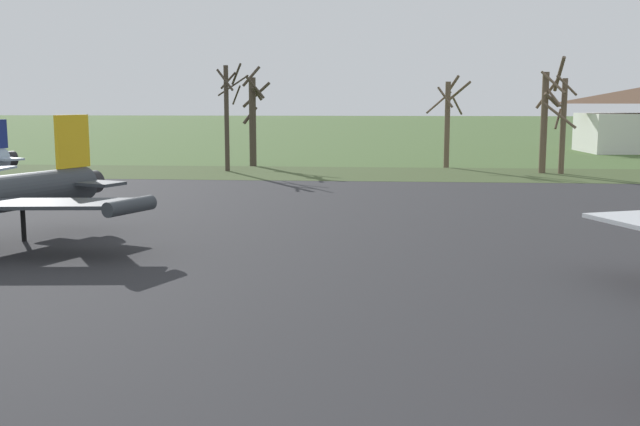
# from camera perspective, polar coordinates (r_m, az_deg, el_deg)

# --- Properties ---
(asphalt_apron) EXTENTS (96.54, 61.43, 0.05)m
(asphalt_apron) POSITION_cam_1_polar(r_m,az_deg,el_deg) (25.27, -0.59, -5.01)
(asphalt_apron) COLOR #28282B
(asphalt_apron) RESTS_ON ground
(grass_verge_strip) EXTENTS (156.54, 12.00, 0.06)m
(grass_verge_strip) POSITION_cam_1_polar(r_m,az_deg,el_deg) (61.50, 2.72, 3.00)
(grass_verge_strip) COLOR #3B4A27
(grass_verge_strip) RESTS_ON ground
(bare_tree_left_of_center) EXTENTS (2.84, 2.56, 9.05)m
(bare_tree_left_of_center) POSITION_cam_1_polar(r_m,az_deg,el_deg) (63.92, -7.04, 7.66)
(bare_tree_left_of_center) COLOR #42382D
(bare_tree_left_of_center) RESTS_ON ground
(bare_tree_center) EXTENTS (2.74, 2.83, 9.13)m
(bare_tree_center) POSITION_cam_1_polar(r_m,az_deg,el_deg) (69.22, -5.13, 7.33)
(bare_tree_center) COLOR #42382D
(bare_tree_center) RESTS_ON ground
(bare_tree_right_of_center) EXTENTS (3.95, 3.40, 8.22)m
(bare_tree_right_of_center) POSITION_cam_1_polar(r_m,az_deg,el_deg) (68.13, 9.73, 7.18)
(bare_tree_right_of_center) COLOR brown
(bare_tree_right_of_center) RESTS_ON ground
(bare_tree_far_right) EXTENTS (1.87, 2.45, 9.48)m
(bare_tree_far_right) POSITION_cam_1_polar(r_m,az_deg,el_deg) (64.35, 16.81, 7.07)
(bare_tree_far_right) COLOR brown
(bare_tree_far_right) RESTS_ON ground
(bare_tree_backdrop_extra) EXTENTS (2.72, 2.64, 8.35)m
(bare_tree_backdrop_extra) POSITION_cam_1_polar(r_m,az_deg,el_deg) (63.88, 17.92, 6.76)
(bare_tree_backdrop_extra) COLOR brown
(bare_tree_backdrop_extra) RESTS_ON ground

